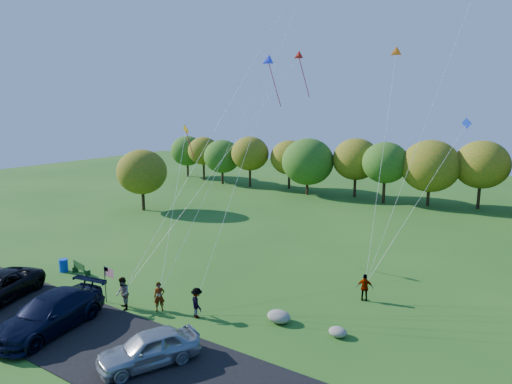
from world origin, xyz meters
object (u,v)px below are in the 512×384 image
(flyer_a, at_px, (159,297))
(park_bench, at_px, (80,268))
(flyer_b, at_px, (123,294))
(flyer_d, at_px, (365,288))
(minivan_navy, at_px, (50,313))
(flyer_c, at_px, (197,303))
(trash_barrel, at_px, (64,265))
(minivan_silver, at_px, (149,348))

(flyer_a, height_order, park_bench, flyer_a)
(flyer_b, xyz_separation_m, flyer_d, (11.41, 8.92, -0.12))
(flyer_a, xyz_separation_m, park_bench, (-8.89, 1.10, -0.38))
(minivan_navy, xyz_separation_m, flyer_c, (5.46, 5.46, -0.13))
(flyer_c, distance_m, flyer_d, 10.22)
(flyer_b, relative_size, flyer_c, 1.12)
(flyer_a, bearing_deg, park_bench, 127.84)
(trash_barrel, bearing_deg, flyer_d, 19.54)
(flyer_b, height_order, flyer_c, flyer_b)
(minivan_navy, xyz_separation_m, flyer_d, (12.58, 12.79, -0.15))
(flyer_b, relative_size, trash_barrel, 2.13)
(minivan_navy, height_order, park_bench, minivan_navy)
(minivan_silver, xyz_separation_m, flyer_c, (-1.33, 4.91, 0.01))
(flyer_b, bearing_deg, flyer_d, 72.18)
(flyer_d, bearing_deg, flyer_b, 20.44)
(minivan_silver, relative_size, park_bench, 2.87)
(flyer_a, bearing_deg, trash_barrel, 130.34)
(flyer_a, relative_size, flyer_d, 1.02)
(flyer_b, distance_m, flyer_d, 14.48)
(park_bench, bearing_deg, flyer_a, 4.36)
(minivan_silver, bearing_deg, park_bench, -178.06)
(park_bench, relative_size, trash_barrel, 1.79)
(flyer_b, bearing_deg, minivan_navy, -72.52)
(flyer_c, distance_m, trash_barrel, 12.77)
(minivan_navy, bearing_deg, flyer_a, 47.59)
(flyer_d, relative_size, park_bench, 1.04)
(minivan_navy, height_order, minivan_silver, minivan_navy)
(minivan_navy, relative_size, trash_barrel, 7.05)
(minivan_silver, height_order, flyer_d, flyer_d)
(flyer_b, xyz_separation_m, trash_barrel, (-8.46, 1.86, -0.51))
(flyer_c, xyz_separation_m, flyer_d, (7.12, 7.33, -0.02))
(minivan_navy, distance_m, flyer_c, 7.72)
(trash_barrel, bearing_deg, flyer_c, -1.26)
(park_bench, bearing_deg, flyer_c, 8.64)
(flyer_b, bearing_deg, flyer_c, 54.40)
(flyer_c, distance_m, park_bench, 11.27)
(flyer_a, relative_size, flyer_c, 1.00)
(flyer_b, distance_m, trash_barrel, 8.68)
(flyer_d, bearing_deg, minivan_navy, 27.94)
(minivan_silver, relative_size, flyer_a, 2.71)
(minivan_silver, xyz_separation_m, flyer_a, (-3.70, 4.36, 0.01))
(trash_barrel, bearing_deg, minivan_navy, -38.19)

